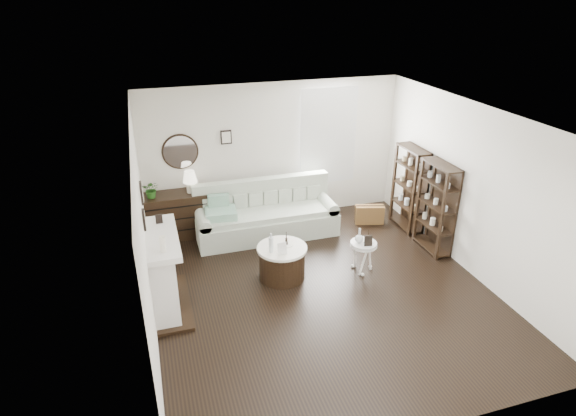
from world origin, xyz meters
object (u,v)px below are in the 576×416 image
object	(u,v)px
sofa	(265,217)
drum_table	(282,262)
dresser	(173,216)
pedestal_table	(363,245)

from	to	relation	value
sofa	drum_table	xyz separation A→B (m)	(-0.13, -1.55, -0.05)
sofa	dresser	bearing A→B (deg)	166.84
sofa	drum_table	bearing A→B (deg)	-94.92
dresser	sofa	bearing A→B (deg)	-13.16
dresser	drum_table	bearing A→B (deg)	-51.68
drum_table	pedestal_table	distance (m)	1.34
drum_table	pedestal_table	bearing A→B (deg)	-8.65
dresser	drum_table	world-z (taller)	dresser
sofa	dresser	world-z (taller)	sofa
sofa	dresser	xyz separation A→B (m)	(-1.67, 0.39, 0.09)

